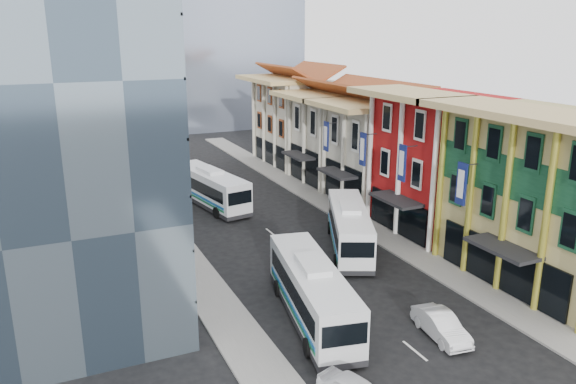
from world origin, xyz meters
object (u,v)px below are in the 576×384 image
shophouse_tan (551,200)px  sedan_right (441,326)px  bus_right (349,227)px  bus_left_near (312,290)px  office_tower (44,67)px  bus_left_far (210,187)px

shophouse_tan → sedan_right: bearing=-164.0°
bus_right → bus_left_near: bearing=-106.3°
office_tower → bus_right: bearing=-8.4°
sedan_right → bus_right: bearing=88.3°
bus_left_far → sedan_right: (4.77, -30.30, -1.23)m
bus_left_near → bus_left_far: bus_left_far is taller
bus_left_near → bus_right: bus_left_near is taller
office_tower → sedan_right: size_ratio=6.74×
bus_left_far → bus_right: 17.48m
office_tower → bus_left_near: bearing=-42.8°
shophouse_tan → bus_left_near: bearing=174.8°
bus_right → office_tower: bearing=-163.7°
bus_left_near → sedan_right: size_ratio=2.72×
bus_left_near → bus_left_far: bearing=98.2°
bus_right → sedan_right: bearing=-73.8°
bus_left_near → shophouse_tan: bearing=5.5°
shophouse_tan → sedan_right: 13.30m
bus_left_near → sedan_right: bus_left_near is taller
shophouse_tan → bus_right: bearing=131.6°
shophouse_tan → office_tower: office_tower is taller
office_tower → bus_left_far: office_tower is taller
sedan_right → office_tower: bearing=144.7°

